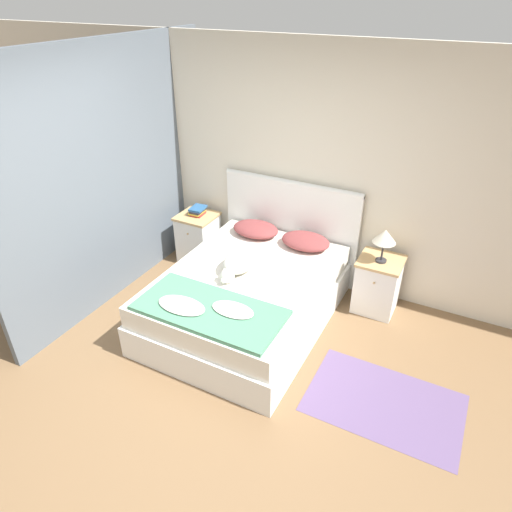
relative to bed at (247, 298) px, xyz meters
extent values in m
plane|color=brown|center=(0.14, -1.03, -0.27)|extent=(16.00, 16.00, 0.00)
cube|color=beige|center=(0.14, 1.10, 1.01)|extent=(9.00, 0.06, 2.55)
cube|color=slate|center=(-1.51, 0.02, 1.01)|extent=(0.06, 3.10, 2.55)
cube|color=white|center=(0.00, 0.00, -0.10)|extent=(1.51, 2.01, 0.33)
cube|color=silver|center=(0.00, 0.00, 0.17)|extent=(1.45, 1.95, 0.22)
cube|color=white|center=(0.00, 1.03, 0.29)|extent=(1.59, 0.04, 1.12)
cylinder|color=white|center=(0.00, 1.03, 0.85)|extent=(1.59, 0.06, 0.06)
cube|color=white|center=(-1.10, 0.79, 0.01)|extent=(0.41, 0.40, 0.56)
cube|color=tan|center=(-1.10, 0.79, 0.31)|extent=(0.43, 0.43, 0.03)
sphere|color=tan|center=(-1.10, 0.58, 0.17)|extent=(0.02, 0.02, 0.02)
cube|color=white|center=(1.10, 0.79, 0.01)|extent=(0.41, 0.40, 0.56)
cube|color=tan|center=(1.10, 0.79, 0.31)|extent=(0.43, 0.43, 0.03)
sphere|color=tan|center=(1.10, 0.58, 0.17)|extent=(0.02, 0.02, 0.02)
ellipsoid|color=brown|center=(-0.30, 0.76, 0.34)|extent=(0.52, 0.38, 0.13)
ellipsoid|color=brown|center=(0.30, 0.76, 0.34)|extent=(0.52, 0.38, 0.13)
cube|color=#4C8466|center=(0.00, -0.65, 0.30)|extent=(1.28, 0.61, 0.04)
ellipsoid|color=silver|center=(-0.22, -0.74, 0.33)|extent=(0.45, 0.24, 0.03)
ellipsoid|color=silver|center=(0.19, -0.59, 0.32)|extent=(0.38, 0.21, 0.03)
ellipsoid|color=silver|center=(-0.10, 0.07, 0.38)|extent=(0.29, 0.47, 0.20)
sphere|color=silver|center=(-0.10, -0.20, 0.34)|extent=(0.14, 0.14, 0.14)
ellipsoid|color=silver|center=(-0.10, -0.26, 0.33)|extent=(0.06, 0.08, 0.06)
cone|color=silver|center=(-0.13, -0.19, 0.39)|extent=(0.04, 0.04, 0.05)
cone|color=silver|center=(-0.06, -0.19, 0.39)|extent=(0.04, 0.04, 0.05)
ellipsoid|color=silver|center=(-0.05, 0.27, 0.32)|extent=(0.15, 0.22, 0.07)
cube|color=#AD2D28|center=(-1.09, 0.81, 0.33)|extent=(0.14, 0.18, 0.02)
cube|color=gold|center=(-1.10, 0.81, 0.35)|extent=(0.14, 0.19, 0.02)
cube|color=#232328|center=(-1.10, 0.82, 0.37)|extent=(0.14, 0.21, 0.02)
cube|color=#285689|center=(-1.10, 0.83, 0.40)|extent=(0.17, 0.22, 0.02)
cylinder|color=#2D2D33|center=(1.10, 0.76, 0.33)|extent=(0.11, 0.11, 0.02)
cylinder|color=#2D2D33|center=(1.10, 0.76, 0.44)|extent=(0.02, 0.02, 0.20)
cone|color=beige|center=(1.10, 0.76, 0.61)|extent=(0.23, 0.23, 0.13)
cube|color=#604C75|center=(1.51, -0.44, -0.27)|extent=(1.23, 0.80, 0.00)
camera|label=1|loc=(1.77, -3.21, 2.68)|focal=32.00mm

